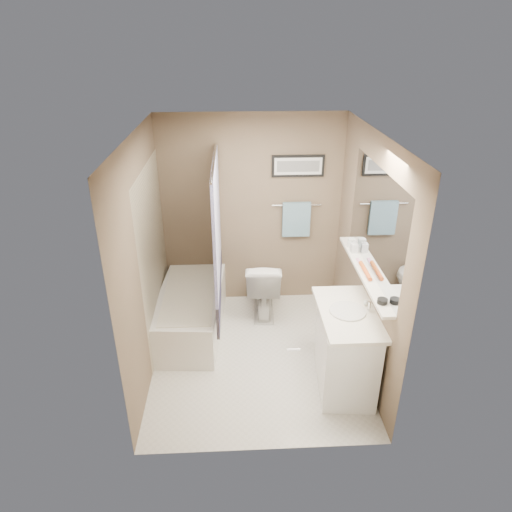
{
  "coord_description": "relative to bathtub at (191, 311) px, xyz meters",
  "views": [
    {
      "loc": [
        -0.21,
        -3.99,
        3.21
      ],
      "look_at": [
        0.0,
        0.15,
        1.15
      ],
      "focal_mm": 32.0,
      "sensor_mm": 36.0,
      "label": 1
    }
  ],
  "objects": [
    {
      "name": "pink_comb",
      "position": [
        1.79,
        -0.51,
        0.87
      ],
      "size": [
        0.04,
        0.16,
        0.01
      ],
      "primitive_type": "cube",
      "rotation": [
        0.0,
        0.0,
        0.03
      ],
      "color": "pink",
      "rests_on": "shelf"
    },
    {
      "name": "wall_front",
      "position": [
        0.75,
        -1.77,
        0.95
      ],
      "size": [
        2.2,
        0.04,
        2.4
      ],
      "primitive_type": "cube",
      "color": "brown",
      "rests_on": "ground"
    },
    {
      "name": "tile_surround",
      "position": [
        -0.34,
        -0.04,
        0.75
      ],
      "size": [
        0.02,
        1.55,
        2.0
      ],
      "primitive_type": "cube",
      "color": "tan",
      "rests_on": "wall_left"
    },
    {
      "name": "wall_back",
      "position": [
        0.75,
        0.69,
        0.95
      ],
      "size": [
        2.2,
        0.04,
        2.4
      ],
      "primitive_type": "cube",
      "color": "brown",
      "rests_on": "ground"
    },
    {
      "name": "door_handle",
      "position": [
        0.97,
        -1.73,
        0.75
      ],
      "size": [
        0.1,
        0.02,
        0.02
      ],
      "primitive_type": "cylinder",
      "rotation": [
        0.0,
        1.57,
        0.0
      ],
      "color": "silver",
      "rests_on": "door"
    },
    {
      "name": "bathtub",
      "position": [
        0.0,
        0.0,
        0.0
      ],
      "size": [
        0.81,
        1.55,
        0.5
      ],
      "primitive_type": "cube",
      "rotation": [
        0.0,
        0.0,
        -0.07
      ],
      "color": "white",
      "rests_on": "ground"
    },
    {
      "name": "faucet_knob",
      "position": [
        1.78,
        -0.89,
        0.62
      ],
      "size": [
        0.05,
        0.05,
        0.05
      ],
      "primitive_type": "sphere",
      "color": "silver",
      "rests_on": "countertop"
    },
    {
      "name": "sink_basin",
      "position": [
        1.58,
        -0.99,
        0.6
      ],
      "size": [
        0.34,
        0.34,
        0.01
      ],
      "primitive_type": "cylinder",
      "color": "silver",
      "rests_on": "countertop"
    },
    {
      "name": "door",
      "position": [
        1.3,
        -1.78,
        0.75
      ],
      "size": [
        0.8,
        0.02,
        2.0
      ],
      "primitive_type": "cube",
      "color": "silver",
      "rests_on": "wall_front"
    },
    {
      "name": "curtain_rod",
      "position": [
        0.35,
        -0.04,
        1.8
      ],
      "size": [
        0.02,
        1.55,
        0.02
      ],
      "primitive_type": "cylinder",
      "rotation": [
        1.57,
        0.0,
        0.0
      ],
      "color": "silver",
      "rests_on": "wall_left"
    },
    {
      "name": "faucet_spout",
      "position": [
        1.78,
        -0.99,
        0.64
      ],
      "size": [
        0.02,
        0.02,
        0.1
      ],
      "primitive_type": "cylinder",
      "color": "white",
      "rests_on": "countertop"
    },
    {
      "name": "shelf",
      "position": [
        1.79,
        -0.69,
        0.85
      ],
      "size": [
        0.12,
        1.6,
        0.03
      ],
      "primitive_type": "cube",
      "color": "silver",
      "rests_on": "wall_right"
    },
    {
      "name": "hair_brush_back",
      "position": [
        1.79,
        -0.67,
        0.89
      ],
      "size": [
        0.04,
        0.22,
        0.04
      ],
      "primitive_type": "cylinder",
      "rotation": [
        1.57,
        0.0,
        0.01
      ],
      "color": "#C2541B",
      "rests_on": "shelf"
    },
    {
      "name": "curtain_lower",
      "position": [
        0.35,
        -0.04,
        0.33
      ],
      "size": [
        0.03,
        1.45,
        0.36
      ],
      "primitive_type": "cube",
      "color": "#2C294D",
      "rests_on": "curtain_rod"
    },
    {
      "name": "soap_bottle",
      "position": [
        1.79,
        -0.28,
        0.94
      ],
      "size": [
        0.07,
        0.07,
        0.15
      ],
      "primitive_type": "imported",
      "rotation": [
        0.0,
        0.0,
        0.09
      ],
      "color": "#999999",
      "rests_on": "shelf"
    },
    {
      "name": "ground",
      "position": [
        0.75,
        -0.54,
        -0.25
      ],
      "size": [
        2.5,
        2.5,
        0.0
      ],
      "primitive_type": "plane",
      "color": "silver",
      "rests_on": "ground"
    },
    {
      "name": "toilet",
      "position": [
        0.88,
        0.33,
        0.12
      ],
      "size": [
        0.46,
        0.75,
        0.75
      ],
      "primitive_type": "imported",
      "rotation": [
        0.0,
        0.0,
        3.09
      ],
      "color": "white",
      "rests_on": "ground"
    },
    {
      "name": "glass_jar",
      "position": [
        1.79,
        -0.16,
        0.92
      ],
      "size": [
        0.08,
        0.08,
        0.1
      ],
      "primitive_type": "cylinder",
      "color": "white",
      "rests_on": "shelf"
    },
    {
      "name": "candle_bowl_near",
      "position": [
        1.79,
        -1.28,
        0.89
      ],
      "size": [
        0.09,
        0.09,
        0.04
      ],
      "primitive_type": "cylinder",
      "color": "black",
      "rests_on": "shelf"
    },
    {
      "name": "tub_rim",
      "position": [
        -0.0,
        0.0,
        0.25
      ],
      "size": [
        0.56,
        1.36,
        0.02
      ],
      "primitive_type": "cube",
      "color": "white",
      "rests_on": "bathtub"
    },
    {
      "name": "towel_bar",
      "position": [
        1.3,
        0.68,
        1.05
      ],
      "size": [
        0.6,
        0.02,
        0.02
      ],
      "primitive_type": "cylinder",
      "rotation": [
        0.0,
        1.57,
        0.0
      ],
      "color": "silver",
      "rests_on": "wall_back"
    },
    {
      "name": "towel",
      "position": [
        1.3,
        0.66,
        0.87
      ],
      "size": [
        0.34,
        0.05,
        0.44
      ],
      "primitive_type": "cube",
      "color": "#95C6D9",
      "rests_on": "towel_bar"
    },
    {
      "name": "vanity",
      "position": [
        1.6,
        -0.99,
        0.15
      ],
      "size": [
        0.57,
        0.94,
        0.8
      ],
      "primitive_type": "cube",
      "rotation": [
        0.0,
        0.0,
        -0.08
      ],
      "color": "white",
      "rests_on": "ground"
    },
    {
      "name": "countertop",
      "position": [
        1.59,
        -0.99,
        0.57
      ],
      "size": [
        0.54,
        0.96,
        0.04
      ],
      "primitive_type": "cube",
      "color": "white",
      "rests_on": "vanity"
    },
    {
      "name": "wall_right",
      "position": [
        1.83,
        -0.54,
        0.95
      ],
      "size": [
        0.04,
        2.5,
        2.4
      ],
      "primitive_type": "cube",
      "color": "brown",
      "rests_on": "ground"
    },
    {
      "name": "art_mat",
      "position": [
        1.3,
        0.68,
        1.53
      ],
      "size": [
        0.56,
        0.0,
        0.2
      ],
      "primitive_type": "cube",
      "color": "white",
      "rests_on": "art_frame"
    },
    {
      "name": "art_image",
      "position": [
        1.3,
        0.68,
        1.53
      ],
      "size": [
        0.5,
        0.0,
        0.13
      ],
      "primitive_type": "cube",
      "color": "#595959",
      "rests_on": "art_mat"
    },
    {
      "name": "wall_left",
      "position": [
        -0.33,
        -0.54,
        0.95
      ],
      "size": [
        0.04,
        2.5,
        2.4
      ],
      "primitive_type": "cube",
      "color": "brown",
      "rests_on": "ground"
    },
    {
      "name": "art_frame",
      "position": [
        1.3,
        0.69,
        1.53
      ],
      "size": [
        0.62,
        0.02,
        0.26
      ],
      "primitive_type": "cube",
      "color": "black",
      "rests_on": "wall_back"
    },
    {
      "name": "curtain_upper",
      "position": [
        0.35,
        -0.04,
        1.15
      ],
      "size": [
        0.03,
        1.45,
        1.28
      ],
      "primitive_type": "cube",
      "color": "white",
      "rests_on": "curtain_rod"
    },
    {
      "name": "mirror",
      "position": [
        1.84,
        -0.69,
        1.37
      ],
      "size": [
        0.02,
        1.6,
        1.0
      ],
      "primitive_type": "cube",
      "color": "silver",
      "rests_on": "wall_right"
    },
    {
      "name": "hair_brush_front",
      "position": [
        1.79,
        -0.8,
        0.89
      ],
      "size": [
        0.04,
        0.22,
        0.04
      ],
      "primitive_type": "cylinder",
      "rotation": [
        1.57,
        0.0,
        0.0
      ],
      "color": "#D2511D",
      "rests_on": "shelf"
    },
    {
      "name": "ceiling",
      "position": [
        0.75,
        -0.54,
        2.13
      ],
      "size": [
        2.2,
        2.5,
        0.04
      ],
      "primitive_type": "cube",
      "color": "white",
      "rests_on": "wall_back"
    }
  ]
}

